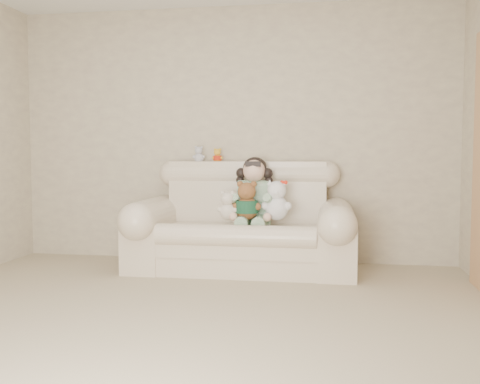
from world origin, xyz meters
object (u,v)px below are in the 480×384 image
at_px(seated_child, 254,191).
at_px(sofa, 242,216).
at_px(brown_teddy, 247,197).
at_px(white_cat, 277,196).
at_px(cream_teddy, 228,203).

bearing_deg(seated_child, sofa, -146.50).
bearing_deg(brown_teddy, white_cat, 6.95).
relative_size(seated_child, cream_teddy, 2.15).
xyz_separation_m(sofa, white_cat, (0.34, -0.10, 0.20)).
xyz_separation_m(brown_teddy, white_cat, (0.27, 0.03, 0.01)).
relative_size(brown_teddy, white_cat, 0.96).
distance_m(sofa, white_cat, 0.41).
distance_m(seated_child, cream_teddy, 0.33).
xyz_separation_m(seated_child, cream_teddy, (-0.21, -0.23, -0.10)).
height_order(seated_child, cream_teddy, seated_child).
height_order(sofa, white_cat, sofa).
distance_m(sofa, brown_teddy, 0.24).
distance_m(white_cat, cream_teddy, 0.45).
bearing_deg(sofa, seated_child, 36.68).
bearing_deg(brown_teddy, cream_teddy, -173.39).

